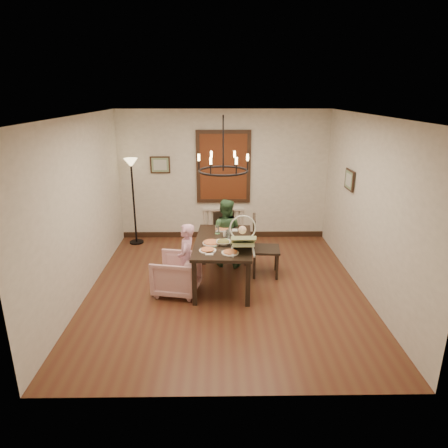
{
  "coord_description": "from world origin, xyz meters",
  "views": [
    {
      "loc": [
        -0.11,
        -6.01,
        3.13
      ],
      "look_at": [
        -0.02,
        0.26,
        1.05
      ],
      "focal_mm": 32.0,
      "sensor_mm": 36.0,
      "label": 1
    }
  ],
  "objects_px": {
    "chair_far": "(226,237)",
    "chair_right": "(266,246)",
    "baby_bouncer": "(243,239)",
    "elderly_woman": "(187,266)",
    "floor_lamp": "(134,203)",
    "drinking_glass": "(228,234)",
    "seated_man": "(225,238)",
    "dining_table": "(223,245)",
    "armchair": "(176,274)"
  },
  "relations": [
    {
      "from": "elderly_woman",
      "to": "seated_man",
      "type": "height_order",
      "value": "seated_man"
    },
    {
      "from": "floor_lamp",
      "to": "seated_man",
      "type": "bearing_deg",
      "value": -31.87
    },
    {
      "from": "elderly_woman",
      "to": "floor_lamp",
      "type": "xyz_separation_m",
      "value": [
        -1.28,
        2.33,
        0.4
      ]
    },
    {
      "from": "chair_far",
      "to": "armchair",
      "type": "relative_size",
      "value": 1.35
    },
    {
      "from": "armchair",
      "to": "drinking_glass",
      "type": "relative_size",
      "value": 5.27
    },
    {
      "from": "chair_far",
      "to": "chair_right",
      "type": "bearing_deg",
      "value": -59.76
    },
    {
      "from": "baby_bouncer",
      "to": "drinking_glass",
      "type": "bearing_deg",
      "value": 110.21
    },
    {
      "from": "dining_table",
      "to": "seated_man",
      "type": "xyz_separation_m",
      "value": [
        0.05,
        0.75,
        -0.16
      ]
    },
    {
      "from": "baby_bouncer",
      "to": "drinking_glass",
      "type": "height_order",
      "value": "baby_bouncer"
    },
    {
      "from": "seated_man",
      "to": "floor_lamp",
      "type": "distance_m",
      "value": 2.28
    },
    {
      "from": "drinking_glass",
      "to": "floor_lamp",
      "type": "bearing_deg",
      "value": 137.18
    },
    {
      "from": "seated_man",
      "to": "floor_lamp",
      "type": "bearing_deg",
      "value": -17.95
    },
    {
      "from": "chair_far",
      "to": "chair_right",
      "type": "relative_size",
      "value": 0.87
    },
    {
      "from": "chair_right",
      "to": "armchair",
      "type": "relative_size",
      "value": 1.56
    },
    {
      "from": "elderly_woman",
      "to": "dining_table",
      "type": "bearing_deg",
      "value": 130.91
    },
    {
      "from": "seated_man",
      "to": "baby_bouncer",
      "type": "distance_m",
      "value": 1.31
    },
    {
      "from": "dining_table",
      "to": "chair_right",
      "type": "xyz_separation_m",
      "value": [
        0.76,
        0.32,
        -0.14
      ]
    },
    {
      "from": "dining_table",
      "to": "drinking_glass",
      "type": "xyz_separation_m",
      "value": [
        0.08,
        0.14,
        0.15
      ]
    },
    {
      "from": "drinking_glass",
      "to": "baby_bouncer",
      "type": "bearing_deg",
      "value": -70.2
    },
    {
      "from": "baby_bouncer",
      "to": "floor_lamp",
      "type": "distance_m",
      "value": 3.23
    },
    {
      "from": "chair_right",
      "to": "elderly_woman",
      "type": "height_order",
      "value": "chair_right"
    },
    {
      "from": "dining_table",
      "to": "chair_right",
      "type": "relative_size",
      "value": 1.56
    },
    {
      "from": "elderly_woman",
      "to": "drinking_glass",
      "type": "height_order",
      "value": "elderly_woman"
    },
    {
      "from": "dining_table",
      "to": "floor_lamp",
      "type": "bearing_deg",
      "value": 137.03
    },
    {
      "from": "seated_man",
      "to": "baby_bouncer",
      "type": "relative_size",
      "value": 1.79
    },
    {
      "from": "chair_right",
      "to": "armchair",
      "type": "bearing_deg",
      "value": 117.8
    },
    {
      "from": "chair_right",
      "to": "elderly_woman",
      "type": "distance_m",
      "value": 1.53
    },
    {
      "from": "floor_lamp",
      "to": "baby_bouncer",
      "type": "bearing_deg",
      "value": -47.95
    },
    {
      "from": "chair_far",
      "to": "elderly_woman",
      "type": "height_order",
      "value": "elderly_woman"
    },
    {
      "from": "chair_right",
      "to": "seated_man",
      "type": "relative_size",
      "value": 1.03
    },
    {
      "from": "drinking_glass",
      "to": "chair_right",
      "type": "bearing_deg",
      "value": 15.44
    },
    {
      "from": "armchair",
      "to": "drinking_glass",
      "type": "bearing_deg",
      "value": 129.01
    },
    {
      "from": "seated_man",
      "to": "baby_bouncer",
      "type": "height_order",
      "value": "baby_bouncer"
    },
    {
      "from": "dining_table",
      "to": "chair_right",
      "type": "height_order",
      "value": "chair_right"
    },
    {
      "from": "chair_right",
      "to": "floor_lamp",
      "type": "height_order",
      "value": "floor_lamp"
    },
    {
      "from": "baby_bouncer",
      "to": "chair_right",
      "type": "bearing_deg",
      "value": 59.75
    },
    {
      "from": "elderly_woman",
      "to": "drinking_glass",
      "type": "xyz_separation_m",
      "value": [
        0.68,
        0.52,
        0.35
      ]
    },
    {
      "from": "armchair",
      "to": "elderly_woman",
      "type": "height_order",
      "value": "elderly_woman"
    },
    {
      "from": "dining_table",
      "to": "drinking_glass",
      "type": "relative_size",
      "value": 12.79
    },
    {
      "from": "chair_right",
      "to": "armchair",
      "type": "height_order",
      "value": "chair_right"
    },
    {
      "from": "elderly_woman",
      "to": "floor_lamp",
      "type": "distance_m",
      "value": 2.69
    },
    {
      "from": "armchair",
      "to": "baby_bouncer",
      "type": "xyz_separation_m",
      "value": [
        1.06,
        -0.13,
        0.65
      ]
    },
    {
      "from": "baby_bouncer",
      "to": "armchair",
      "type": "bearing_deg",
      "value": 173.3
    },
    {
      "from": "chair_far",
      "to": "floor_lamp",
      "type": "relative_size",
      "value": 0.53
    },
    {
      "from": "elderly_woman",
      "to": "chair_far",
      "type": "bearing_deg",
      "value": 161.78
    },
    {
      "from": "chair_right",
      "to": "armchair",
      "type": "xyz_separation_m",
      "value": [
        -1.52,
        -0.64,
        -0.23
      ]
    },
    {
      "from": "baby_bouncer",
      "to": "floor_lamp",
      "type": "relative_size",
      "value": 0.33
    },
    {
      "from": "chair_right",
      "to": "elderly_woman",
      "type": "xyz_separation_m",
      "value": [
        -1.35,
        -0.71,
        -0.05
      ]
    },
    {
      "from": "chair_right",
      "to": "baby_bouncer",
      "type": "xyz_separation_m",
      "value": [
        -0.46,
        -0.78,
        0.42
      ]
    },
    {
      "from": "dining_table",
      "to": "seated_man",
      "type": "relative_size",
      "value": 1.6
    }
  ]
}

